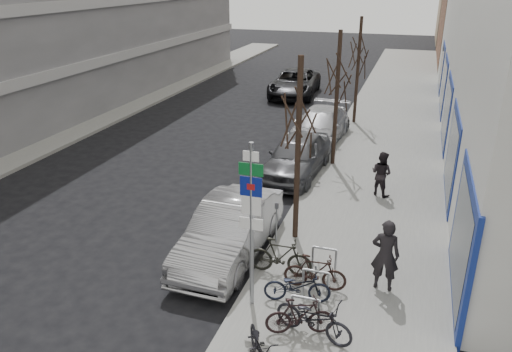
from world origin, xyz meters
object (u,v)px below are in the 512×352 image
Objects in this scene: tree_mid at (338,67)px; bike_near_right at (300,316)px; pedestrian_far at (381,173)px; meter_front at (276,218)px; bike_far_inner at (315,272)px; meter_mid at (315,156)px; highway_sign_pole at (251,217)px; pedestrian_near at (385,255)px; tree_near at (299,107)px; meter_back at (338,119)px; tree_far at (360,45)px; bike_mid_curb at (297,284)px; bike_rack at (315,282)px; bike_near_left at (259,345)px; parked_car_front at (230,230)px; bike_mid_inner at (280,256)px; bike_far_curb at (314,315)px; parked_car_back at (319,126)px; parked_car_mid at (297,156)px; lane_car at (295,83)px.

bike_near_right is (1.13, -10.70, -3.49)m from tree_mid.
meter_front is at bearing 87.88° from pedestrian_far.
meter_front is 2.51m from bike_far_inner.
meter_mid is 7.61m from bike_far_inner.
pedestrian_near is (2.91, 1.62, -1.36)m from highway_sign_pole.
tree_near is 10.98m from meter_back.
tree_far is at bearing -48.45° from pedestrian_far.
tree_mid is 10.23m from bike_mid_curb.
tree_near reaches higher than bike_rack.
bike_far_inner is at bearing 50.40° from bike_near_left.
highway_sign_pole reaches higher than meter_mid.
parked_car_front is at bearing 23.84° from bike_near_right.
bike_far_curb reaches higher than bike_mid_inner.
pedestrian_near is at bearing -54.25° from bike_near_right.
tree_near is 1.00× the size of tree_far.
bike_far_curb is 1.11× the size of pedestrian_far.
tree_mid is 7.70m from meter_front.
meter_front is 0.24× the size of parked_car_back.
bike_near_left is 0.93× the size of bike_mid_inner.
meter_mid is 2.81m from pedestrian_far.
bike_far_curb is at bearing -107.49° from bike_near_right.
highway_sign_pole is 0.86× the size of parked_car_front.
tree_mid is (-1.20, 9.40, 3.44)m from bike_rack.
meter_front is 0.27× the size of parked_car_mid.
meter_front is at bearing -93.68° from tree_mid.
bike_mid_inner is (-1.04, 2.15, 0.05)m from bike_near_right.
lane_car is at bearing 107.31° from parked_car_mid.
tree_far is 16.48m from bike_mid_curb.
parked_car_back is at bearing 67.27° from bike_near_left.
tree_far is at bearing 62.25° from bike_near_left.
bike_far_curb reaches higher than bike_far_inner.
tree_mid reaches higher than bike_near_right.
pedestrian_near is (1.27, 2.30, 0.39)m from bike_far_curb.
pedestrian_near is at bearing -5.59° from parked_car_front.
pedestrian_far is (2.13, -2.62, -3.14)m from tree_mid.
bike_rack is 1.78× the size of meter_back.
meter_back is 0.24× the size of parked_car_back.
meter_mid is at bearing 81.19° from parked_car_front.
pedestrian_near is at bearing 33.80° from bike_rack.
pedestrian_far is (1.01, 8.09, 0.35)m from bike_near_right.
bike_mid_inner reaches higher than bike_near_left.
bike_near_left is 3.36m from bike_mid_inner.
meter_front is at bearing -81.28° from lane_car.
meter_back is 7.10m from pedestrian_far.
parked_car_mid is at bearing 8.38° from pedestrian_far.
meter_back is at bearing 91.02° from highway_sign_pole.
bike_mid_curb is 0.30× the size of parked_car_back.
bike_rack is 22.23m from lane_car.
bike_near_left is 10.63m from parked_car_mid.
bike_mid_curb is 22.31m from lane_car.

